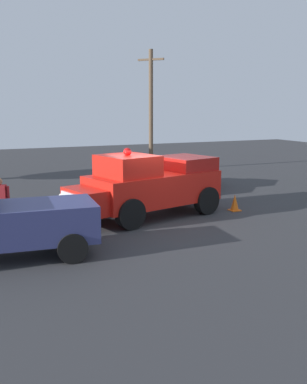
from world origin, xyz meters
TOP-DOWN VIEW (x-y plane):
  - ground_plane at (0.00, 0.00)m, footprint 60.00×60.00m
  - vintage_fire_truck at (-0.14, -0.47)m, footprint 6.30×3.63m
  - classic_hot_rod at (-4.11, -4.97)m, footprint 4.41×4.37m
  - parked_pickup at (5.17, 2.26)m, footprint 4.95×2.41m
  - lawn_chair_near_truck at (-3.03, -1.45)m, footprint 0.60×0.59m
  - lawn_chair_by_car at (-0.21, -4.08)m, footprint 0.57×0.58m
  - spectator_seated at (-3.06, -1.58)m, footprint 0.48×0.60m
  - spectator_standing at (4.94, -1.15)m, footprint 0.63×0.40m
  - utility_pole at (-5.11, -11.50)m, footprint 1.20×1.36m
  - traffic_cone at (-3.60, -0.03)m, footprint 0.40×0.40m

SIDE VIEW (x-z plane):
  - ground_plane at x=0.00m, z-range 0.00..0.00m
  - traffic_cone at x=-3.60m, z-range -0.01..0.63m
  - lawn_chair_near_truck at x=-3.03m, z-range 0.08..1.10m
  - lawn_chair_by_car at x=-0.21m, z-range 0.08..1.10m
  - spectator_seated at x=-3.06m, z-range 0.05..1.34m
  - classic_hot_rod at x=-4.11m, z-range 0.02..1.48m
  - spectator_standing at x=4.94m, z-range 0.13..1.80m
  - parked_pickup at x=5.17m, z-range 0.04..1.94m
  - vintage_fire_truck at x=-0.14m, z-range -0.10..2.49m
  - utility_pole at x=-5.11m, z-range 0.14..7.48m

